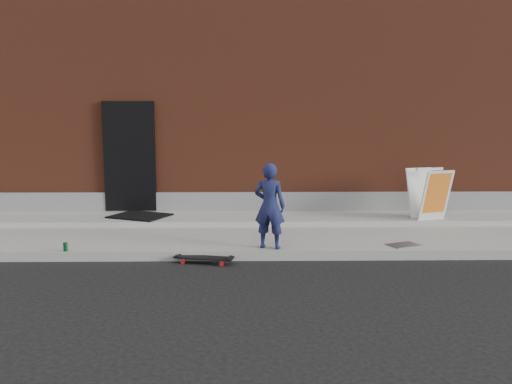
{
  "coord_description": "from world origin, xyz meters",
  "views": [
    {
      "loc": [
        -0.16,
        -7.35,
        2.05
      ],
      "look_at": [
        -0.03,
        0.8,
        0.95
      ],
      "focal_mm": 35.0,
      "sensor_mm": 36.0,
      "label": 1
    }
  ],
  "objects_px": {
    "child": "(270,206)",
    "pizza_sign": "(429,194)",
    "skateboard": "(204,258)",
    "soda_can": "(66,247)"
  },
  "relations": [
    {
      "from": "skateboard",
      "to": "child",
      "type": "bearing_deg",
      "value": 17.91
    },
    {
      "from": "skateboard",
      "to": "pizza_sign",
      "type": "relative_size",
      "value": 0.9
    },
    {
      "from": "pizza_sign",
      "to": "soda_can",
      "type": "distance_m",
      "value": 6.56
    },
    {
      "from": "child",
      "to": "skateboard",
      "type": "bearing_deg",
      "value": 33.87
    },
    {
      "from": "child",
      "to": "pizza_sign",
      "type": "xyz_separation_m",
      "value": [
        3.14,
        1.83,
        -0.07
      ]
    },
    {
      "from": "child",
      "to": "skateboard",
      "type": "xyz_separation_m",
      "value": [
        -0.99,
        -0.32,
        -0.73
      ]
    },
    {
      "from": "child",
      "to": "soda_can",
      "type": "relative_size",
      "value": 10.06
    },
    {
      "from": "skateboard",
      "to": "pizza_sign",
      "type": "distance_m",
      "value": 4.7
    },
    {
      "from": "pizza_sign",
      "to": "soda_can",
      "type": "bearing_deg",
      "value": -162.35
    },
    {
      "from": "soda_can",
      "to": "child",
      "type": "bearing_deg",
      "value": 2.77
    }
  ]
}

